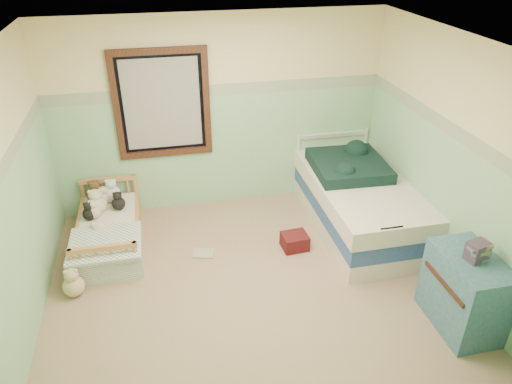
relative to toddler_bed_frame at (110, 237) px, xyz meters
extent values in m
cube|color=#9D8062|center=(1.48, -1.05, -0.10)|extent=(4.20, 3.60, 0.02)
cube|color=silver|center=(1.48, -1.05, 2.42)|extent=(4.20, 3.60, 0.02)
cube|color=beige|center=(1.48, 0.75, 1.16)|extent=(4.20, 0.04, 2.50)
cube|color=beige|center=(1.48, -2.85, 1.16)|extent=(4.20, 0.04, 2.50)
cube|color=beige|center=(-0.62, -1.05, 1.16)|extent=(0.04, 3.60, 2.50)
cube|color=beige|center=(3.58, -1.05, 1.16)|extent=(0.04, 3.60, 2.50)
cube|color=#8AC091|center=(1.48, 0.74, 0.66)|extent=(4.20, 0.01, 1.50)
cube|color=#426A4E|center=(1.48, 0.74, 1.48)|extent=(4.20, 0.01, 0.15)
cube|color=black|center=(0.78, 0.71, 1.36)|extent=(1.16, 0.06, 1.36)
cube|color=#B8B8B0|center=(0.78, 0.72, 1.36)|extent=(0.92, 0.01, 1.12)
cube|color=#C17845|center=(0.00, 0.00, 0.00)|extent=(0.71, 1.42, 0.18)
cube|color=white|center=(0.00, 0.00, 0.15)|extent=(0.65, 1.36, 0.12)
cube|color=#7297BE|center=(0.00, -0.44, 0.23)|extent=(0.77, 0.71, 0.03)
sphere|color=brown|center=(-0.15, 0.50, 0.32)|extent=(0.21, 0.21, 0.21)
sphere|color=silver|center=(0.05, 0.50, 0.32)|extent=(0.21, 0.21, 0.21)
sphere|color=#DBC489|center=(-0.10, 0.28, 0.31)|extent=(0.20, 0.20, 0.20)
sphere|color=black|center=(0.13, 0.28, 0.29)|extent=(0.16, 0.16, 0.16)
sphere|color=beige|center=(-0.08, -0.11, 0.04)|extent=(0.27, 0.27, 0.27)
sphere|color=#DBC489|center=(-0.32, -0.85, 0.02)|extent=(0.22, 0.22, 0.22)
cube|color=silver|center=(3.03, -0.28, 0.02)|extent=(1.03, 2.07, 0.22)
cube|color=navy|center=(3.03, -0.28, 0.24)|extent=(1.03, 2.07, 0.22)
cube|color=silver|center=(3.03, -0.28, 0.46)|extent=(1.07, 2.11, 0.22)
cube|color=black|center=(2.98, 0.02, 0.64)|extent=(0.92, 0.97, 0.14)
cube|color=#255367|center=(3.33, -2.06, 0.30)|extent=(0.48, 0.77, 0.77)
cube|color=#44272E|center=(3.33, -2.07, 0.77)|extent=(0.21, 0.18, 0.18)
cube|color=maroon|center=(2.14, -0.55, 0.00)|extent=(0.31, 0.28, 0.18)
cube|color=gold|center=(1.07, -0.45, -0.08)|extent=(0.28, 0.24, 0.02)
sphere|color=beige|center=(-0.05, 0.47, 0.29)|extent=(0.16, 0.16, 0.16)
sphere|color=beige|center=(-0.01, 0.48, 0.29)|extent=(0.16, 0.16, 0.16)
sphere|color=beige|center=(-0.15, 0.14, 0.29)|extent=(0.16, 0.16, 0.16)
sphere|color=black|center=(-0.20, 0.12, 0.29)|extent=(0.16, 0.16, 0.16)
sphere|color=beige|center=(-0.12, 0.24, 0.32)|extent=(0.22, 0.22, 0.22)
camera|label=1|loc=(0.71, -4.95, 3.28)|focal=33.43mm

